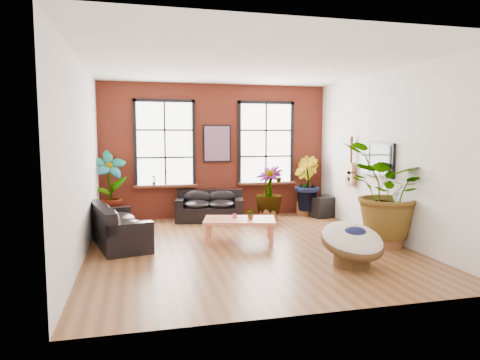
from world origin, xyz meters
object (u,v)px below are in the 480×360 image
object	(u,v)px
sofa_back	(210,207)
coffee_table	(239,221)
papasan_chair	(352,242)
sofa_left	(117,227)

from	to	relation	value
sofa_back	coffee_table	size ratio (longest dim) A/B	1.13
coffee_table	sofa_back	bearing A→B (deg)	110.46
coffee_table	papasan_chair	size ratio (longest dim) A/B	1.36
papasan_chair	sofa_left	bearing A→B (deg)	141.94
sofa_back	papasan_chair	bearing A→B (deg)	-57.42
coffee_table	papasan_chair	xyz separation A→B (m)	(1.42, -2.09, -0.01)
sofa_back	sofa_left	world-z (taller)	sofa_left
sofa_left	coffee_table	size ratio (longest dim) A/B	1.36
sofa_back	sofa_left	size ratio (longest dim) A/B	0.83
sofa_back	papasan_chair	size ratio (longest dim) A/B	1.53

